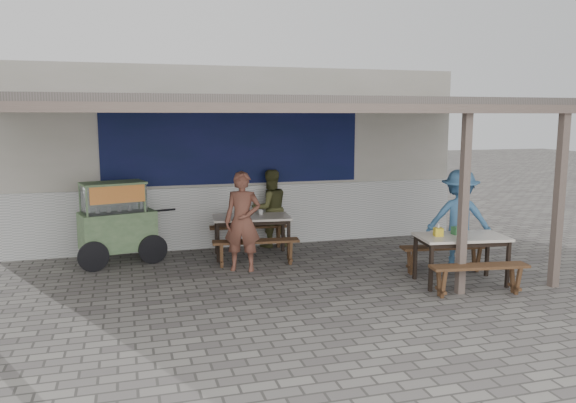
% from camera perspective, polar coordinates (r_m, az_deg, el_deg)
% --- Properties ---
extents(ground, '(60.00, 60.00, 0.00)m').
position_cam_1_polar(ground, '(8.47, -0.06, -8.86)').
color(ground, slate).
rests_on(ground, ground).
extents(back_wall, '(9.00, 1.28, 3.50)m').
position_cam_1_polar(back_wall, '(11.59, -5.00, 4.51)').
color(back_wall, beige).
rests_on(back_wall, ground).
extents(warung_roof, '(9.00, 4.21, 2.81)m').
position_cam_1_polar(warung_roof, '(8.96, -1.58, 9.71)').
color(warung_roof, '#554C49').
rests_on(warung_roof, ground).
extents(table_left, '(1.46, 0.89, 0.75)m').
position_cam_1_polar(table_left, '(10.24, -3.72, -1.93)').
color(table_left, beige).
rests_on(table_left, ground).
extents(bench_left_street, '(1.51, 0.44, 0.45)m').
position_cam_1_polar(bench_left_street, '(9.67, -3.27, -4.59)').
color(bench_left_street, brown).
rests_on(bench_left_street, ground).
extents(bench_left_wall, '(1.51, 0.44, 0.45)m').
position_cam_1_polar(bench_left_wall, '(10.95, -4.07, -3.02)').
color(bench_left_wall, brown).
rests_on(bench_left_wall, ground).
extents(table_right, '(1.42, 0.92, 0.75)m').
position_cam_1_polar(table_right, '(8.97, 17.20, -3.82)').
color(table_right, beige).
rests_on(table_right, ground).
extents(bench_right_street, '(1.45, 0.47, 0.45)m').
position_cam_1_polar(bench_right_street, '(8.53, 18.84, -6.86)').
color(bench_right_street, brown).
rests_on(bench_right_street, ground).
extents(bench_right_wall, '(1.45, 0.47, 0.45)m').
position_cam_1_polar(bench_right_wall, '(9.58, 15.56, -5.04)').
color(bench_right_wall, brown).
rests_on(bench_right_wall, ground).
extents(vendor_cart, '(1.70, 1.02, 1.44)m').
position_cam_1_polar(vendor_cart, '(10.15, -17.02, -1.77)').
color(vendor_cart, '#759463').
rests_on(vendor_cart, ground).
extents(patron_street_side, '(0.71, 0.58, 1.66)m').
position_cam_1_polar(patron_street_side, '(9.31, -4.63, -2.02)').
color(patron_street_side, brown).
rests_on(patron_street_side, ground).
extents(patron_wall_side, '(0.81, 0.67, 1.53)m').
position_cam_1_polar(patron_wall_side, '(11.00, -1.83, -0.70)').
color(patron_wall_side, '#4E4F29').
rests_on(patron_wall_side, ground).
extents(patron_right_table, '(1.24, 1.09, 1.67)m').
position_cam_1_polar(patron_right_table, '(9.94, 17.00, -1.68)').
color(patron_right_table, teal).
rests_on(patron_right_table, ground).
extents(tissue_box, '(0.15, 0.15, 0.13)m').
position_cam_1_polar(tissue_box, '(8.82, 15.02, -3.00)').
color(tissue_box, yellow).
rests_on(tissue_box, table_right).
extents(donation_box, '(0.19, 0.14, 0.12)m').
position_cam_1_polar(donation_box, '(9.03, 16.90, -2.82)').
color(donation_box, '#31703F').
rests_on(donation_box, table_right).
extents(condiment_jar, '(0.08, 0.08, 0.09)m').
position_cam_1_polar(condiment_jar, '(10.41, -2.79, -1.06)').
color(condiment_jar, silver).
rests_on(condiment_jar, table_left).
extents(condiment_bowl, '(0.23, 0.23, 0.04)m').
position_cam_1_polar(condiment_bowl, '(10.34, -4.61, -1.28)').
color(condiment_bowl, silver).
rests_on(condiment_bowl, table_left).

